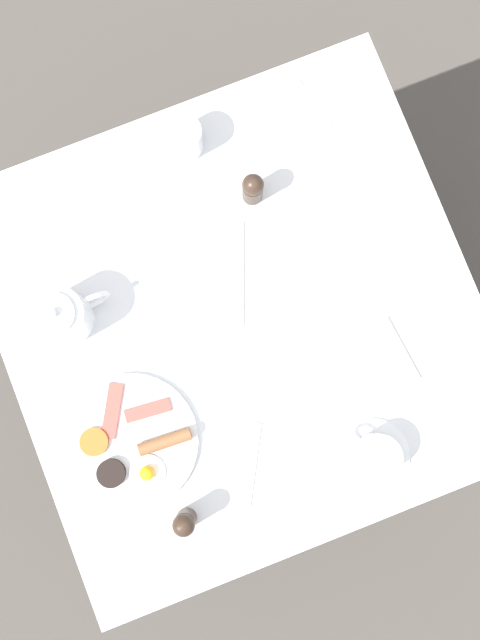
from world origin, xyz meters
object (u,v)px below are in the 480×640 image
(fork_by_plate, at_px, (252,466))
(pepper_grinder, at_px, (185,523))
(water_glass_tall, at_px, (184,138))
(spoon_for_tea, at_px, (311,103))
(napkin_folded, at_px, (380,360))
(teacup_with_saucer_left, at_px, (376,456))
(breakfast_plate, at_px, (131,443))
(salt_grinder, at_px, (253,189))
(fork_spare, at_px, (364,221))
(teapot_near, at_px, (62,316))
(knife_by_plate, at_px, (240,273))

(fork_by_plate, bearing_deg, pepper_grinder, -163.14)
(water_glass_tall, distance_m, spoon_for_tea, 0.27)
(pepper_grinder, distance_m, napkin_folded, 0.48)
(pepper_grinder, height_order, fork_by_plate, pepper_grinder)
(water_glass_tall, height_order, spoon_for_tea, water_glass_tall)
(teacup_with_saucer_left, distance_m, napkin_folded, 0.18)
(pepper_grinder, bearing_deg, breakfast_plate, 105.48)
(salt_grinder, bearing_deg, fork_spare, -34.67)
(salt_grinder, bearing_deg, breakfast_plate, -136.93)
(teacup_with_saucer_left, distance_m, water_glass_tall, 0.71)
(pepper_grinder, xyz_separation_m, fork_spare, (0.53, 0.41, -0.05))
(pepper_grinder, distance_m, spoon_for_tea, 0.86)
(teacup_with_saucer_left, relative_size, pepper_grinder, 1.39)
(teapot_near, relative_size, knife_by_plate, 1.01)
(fork_by_plate, bearing_deg, napkin_folded, 17.72)
(teapot_near, bearing_deg, breakfast_plate, 90.70)
(pepper_grinder, relative_size, spoon_for_tea, 0.68)
(napkin_folded, bearing_deg, teacup_with_saucer_left, -116.50)
(salt_grinder, distance_m, knife_by_plate, 0.17)
(water_glass_tall, xyz_separation_m, fork_spare, (0.27, -0.27, -0.04))
(teapot_near, relative_size, water_glass_tall, 2.36)
(breakfast_plate, relative_size, pepper_grinder, 2.62)
(knife_by_plate, bearing_deg, spoon_for_tea, 46.08)
(water_glass_tall, distance_m, pepper_grinder, 0.73)
(teapot_near, bearing_deg, napkin_folded, 145.22)
(fork_spare, bearing_deg, salt_grinder, 145.33)
(teapot_near, xyz_separation_m, teacup_with_saucer_left, (0.46, -0.46, -0.03))
(teacup_with_saucer_left, xyz_separation_m, napkin_folded, (0.08, 0.16, -0.03))
(fork_by_plate, xyz_separation_m, fork_spare, (0.38, 0.36, 0.00))
(breakfast_plate, xyz_separation_m, fork_spare, (0.58, 0.24, -0.01))
(spoon_for_tea, relative_size, fork_spare, 1.07)
(napkin_folded, height_order, knife_by_plate, napkin_folded)
(pepper_grinder, height_order, spoon_for_tea, pepper_grinder)
(teapot_near, bearing_deg, teacup_with_saucer_left, 128.91)
(knife_by_plate, bearing_deg, fork_spare, 1.70)
(knife_by_plate, height_order, spoon_for_tea, same)
(teacup_with_saucer_left, bearing_deg, fork_spare, 70.01)
(pepper_grinder, bearing_deg, salt_grinder, 57.26)
(pepper_grinder, distance_m, salt_grinder, 0.64)
(teapot_near, height_order, pepper_grinder, teapot_near)
(pepper_grinder, distance_m, fork_by_plate, 0.17)
(water_glass_tall, relative_size, pepper_grinder, 0.85)
(teacup_with_saucer_left, bearing_deg, pepper_grinder, 177.16)
(teapot_near, xyz_separation_m, salt_grinder, (0.43, 0.10, -0.00))
(salt_grinder, bearing_deg, teapot_near, -166.97)
(water_glass_tall, xyz_separation_m, fork_by_plate, (-0.11, -0.64, -0.04))
(pepper_grinder, relative_size, knife_by_plate, 0.51)
(napkin_folded, bearing_deg, breakfast_plate, 176.97)
(water_glass_tall, bearing_deg, spoon_for_tea, -2.58)
(water_glass_tall, height_order, fork_spare, water_glass_tall)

